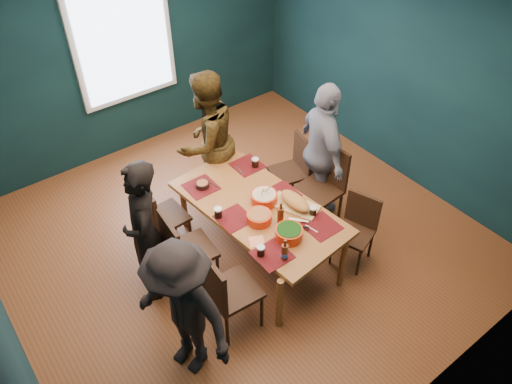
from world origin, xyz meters
The scene contains 26 objects.
room centered at (0.00, 0.27, 1.37)m, with size 5.01×5.01×2.71m.
dining_table centered at (0.05, -0.29, 0.66)m, with size 1.15×2.01×0.73m.
chair_left_far centered at (-0.78, 0.42, 0.55)m, with size 0.44×0.44×0.95m.
chair_left_mid centered at (-0.83, -0.18, 0.58)m, with size 0.48×0.48×0.99m.
chair_left_near centered at (-0.79, -0.87, 0.59)m, with size 0.49×0.49×1.01m.
chair_right_far centered at (0.99, 0.20, 0.52)m, with size 0.49×0.49×0.90m.
chair_right_mid centered at (1.00, -0.30, 0.61)m, with size 0.51×0.51×1.04m.
chair_right_near centered at (0.89, -0.97, 0.49)m, with size 0.48×0.48×0.84m.
person_far_left centered at (-1.12, -0.01, 0.82)m, with size 0.60×0.39×1.64m, color black.
person_back centered at (0.15, 0.83, 0.88)m, with size 0.86×0.67×1.76m, color black.
person_right centered at (1.11, -0.12, 0.86)m, with size 1.01×0.42×1.72m, color silver.
person_near_left centered at (-1.29, -0.98, 0.77)m, with size 0.99×0.57×1.54m, color black.
bowl_salad centered at (-0.08, -0.48, 0.79)m, with size 0.26×0.26×0.11m.
bowl_dumpling centered at (0.14, -0.28, 0.80)m, with size 0.28×0.28×0.26m.
bowl_herbs centered at (0.01, -0.84, 0.80)m, with size 0.28×0.28×0.12m.
cutting_board centered at (0.35, -0.53, 0.79)m, with size 0.43×0.64×0.14m.
small_bowl centered at (-0.25, 0.32, 0.77)m, with size 0.15×0.15×0.06m.
beer_bottle_a centered at (-0.20, -1.02, 0.82)m, with size 0.07×0.07×0.25m.
beer_bottle_b centered at (0.08, -0.62, 0.83)m, with size 0.07×0.07×0.26m.
cola_glass_a centered at (-0.35, -0.85, 0.79)m, with size 0.08×0.08×0.11m.
cola_glass_b centered at (0.41, -0.74, 0.79)m, with size 0.08×0.08×0.11m.
cola_glass_c centered at (0.43, 0.26, 0.79)m, with size 0.08×0.08×0.11m.
cola_glass_d centered at (-0.38, -0.18, 0.80)m, with size 0.08×0.08×0.12m.
napkin_a centered at (0.46, -0.24, 0.73)m, with size 0.12×0.12×0.00m, color #F98D68.
napkin_b centered at (-0.27, -0.69, 0.73)m, with size 0.14×0.14×0.00m, color #F98D68.
napkin_c centered at (0.39, -0.96, 0.73)m, with size 0.13×0.13×0.00m, color #F98D68.
Camera 1 is at (-2.31, -3.35, 4.29)m, focal length 35.00 mm.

